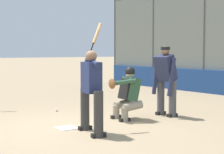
{
  "coord_description": "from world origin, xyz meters",
  "views": [
    {
      "loc": [
        -6.86,
        3.73,
        1.62
      ],
      "look_at": [
        -0.22,
        -1.0,
        1.05
      ],
      "focal_mm": 60.0,
      "sensor_mm": 36.0,
      "label": 1
    }
  ],
  "objects_px": {
    "baseball_loose": "(57,110)",
    "spare_bat_near_backstop": "(121,92)",
    "umpire_home": "(165,79)",
    "catcher_behind_plate": "(127,92)",
    "batter_at_plate": "(91,88)"
  },
  "relations": [
    {
      "from": "batter_at_plate",
      "to": "baseball_loose",
      "type": "bearing_deg",
      "value": -2.29
    },
    {
      "from": "batter_at_plate",
      "to": "baseball_loose",
      "type": "height_order",
      "value": "batter_at_plate"
    },
    {
      "from": "baseball_loose",
      "to": "umpire_home",
      "type": "bearing_deg",
      "value": -139.0
    },
    {
      "from": "batter_at_plate",
      "to": "catcher_behind_plate",
      "type": "height_order",
      "value": "batter_at_plate"
    },
    {
      "from": "batter_at_plate",
      "to": "baseball_loose",
      "type": "relative_size",
      "value": 29.89
    },
    {
      "from": "batter_at_plate",
      "to": "baseball_loose",
      "type": "xyz_separation_m",
      "value": [
        2.8,
        -0.67,
        -0.85
      ]
    },
    {
      "from": "umpire_home",
      "to": "catcher_behind_plate",
      "type": "bearing_deg",
      "value": 78.87
    },
    {
      "from": "baseball_loose",
      "to": "spare_bat_near_backstop",
      "type": "bearing_deg",
      "value": -57.44
    },
    {
      "from": "catcher_behind_plate",
      "to": "umpire_home",
      "type": "height_order",
      "value": "umpire_home"
    },
    {
      "from": "catcher_behind_plate",
      "to": "baseball_loose",
      "type": "height_order",
      "value": "catcher_behind_plate"
    },
    {
      "from": "umpire_home",
      "to": "batter_at_plate",
      "type": "bearing_deg",
      "value": 101.57
    },
    {
      "from": "batter_at_plate",
      "to": "spare_bat_near_backstop",
      "type": "distance_m",
      "value": 7.33
    },
    {
      "from": "batter_at_plate",
      "to": "catcher_behind_plate",
      "type": "xyz_separation_m",
      "value": [
        0.79,
        -1.49,
        -0.24
      ]
    },
    {
      "from": "catcher_behind_plate",
      "to": "baseball_loose",
      "type": "bearing_deg",
      "value": 31.35
    },
    {
      "from": "batter_at_plate",
      "to": "umpire_home",
      "type": "relative_size",
      "value": 1.28
    }
  ]
}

